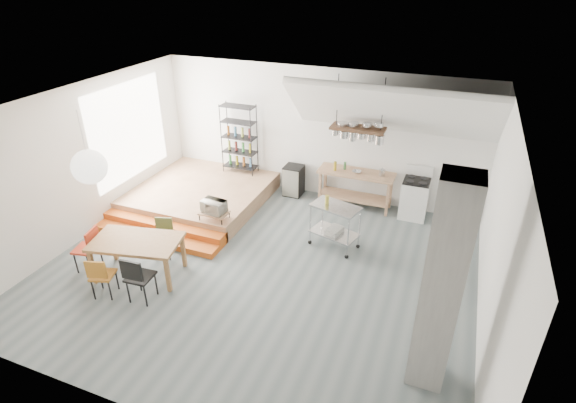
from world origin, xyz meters
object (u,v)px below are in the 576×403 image
at_px(stove, 415,198).
at_px(dining_table, 136,244).
at_px(mini_fridge, 294,180).
at_px(rolling_cart, 335,220).

xyz_separation_m(stove, dining_table, (-4.52, -4.17, 0.20)).
height_order(dining_table, mini_fridge, mini_fridge).
height_order(stove, mini_fridge, stove).
bearing_deg(rolling_cart, dining_table, -128.88).
relative_size(dining_table, rolling_cart, 1.65).
relative_size(dining_table, mini_fridge, 2.28).
distance_m(dining_table, mini_fridge, 4.49).
bearing_deg(stove, rolling_cart, -125.74).
bearing_deg(mini_fridge, dining_table, -109.73).
xyz_separation_m(rolling_cart, mini_fridge, (-1.64, 1.94, -0.23)).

